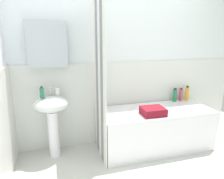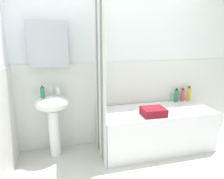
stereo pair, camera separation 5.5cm
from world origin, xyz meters
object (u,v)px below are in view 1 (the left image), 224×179
at_px(lotion_bottle, 187,93).
at_px(conditioner_bottle, 181,95).
at_px(shampoo_bottle, 175,95).
at_px(toothbrush_cup, 58,91).
at_px(bathtub, 155,128).
at_px(soap_dispenser, 42,93).
at_px(towel_folded, 153,111).
at_px(sink, 52,113).

bearing_deg(lotion_bottle, conditioner_bottle, 174.15).
xyz_separation_m(conditioner_bottle, shampoo_bottle, (-0.12, -0.02, 0.00)).
relative_size(lotion_bottle, conditioner_bottle, 1.13).
height_order(toothbrush_cup, shampoo_bottle, toothbrush_cup).
relative_size(toothbrush_cup, bathtub, 0.06).
bearing_deg(toothbrush_cup, soap_dispenser, -156.27).
relative_size(toothbrush_cup, towel_folded, 0.33).
xyz_separation_m(soap_dispenser, toothbrush_cup, (0.18, 0.08, -0.02)).
relative_size(bathtub, lotion_bottle, 6.65).
xyz_separation_m(soap_dispenser, conditioner_bottle, (2.05, 0.16, -0.22)).
relative_size(soap_dispenser, bathtub, 0.10).
xyz_separation_m(bathtub, shampoo_bottle, (0.45, 0.26, 0.38)).
bearing_deg(sink, bathtub, -5.74).
distance_m(soap_dispenser, shampoo_bottle, 1.95).
xyz_separation_m(shampoo_bottle, towel_folded, (-0.59, -0.43, -0.05)).
bearing_deg(sink, conditioner_bottle, 3.95).
height_order(lotion_bottle, conditioner_bottle, lotion_bottle).
relative_size(sink, conditioner_bottle, 3.99).
relative_size(bathtub, shampoo_bottle, 7.30).
bearing_deg(shampoo_bottle, lotion_bottle, 1.38).
bearing_deg(towel_folded, bathtub, 51.81).
height_order(toothbrush_cup, conditioner_bottle, toothbrush_cup).
height_order(lotion_bottle, towel_folded, lotion_bottle).
relative_size(soap_dispenser, lotion_bottle, 0.64).
xyz_separation_m(toothbrush_cup, conditioner_bottle, (1.87, 0.08, -0.21)).
distance_m(toothbrush_cup, conditioner_bottle, 1.88).
xyz_separation_m(soap_dispenser, lotion_bottle, (2.16, 0.15, -0.21)).
bearing_deg(soap_dispenser, lotion_bottle, 4.03).
bearing_deg(lotion_bottle, sink, -176.55).
bearing_deg(towel_folded, shampoo_bottle, 36.12).
bearing_deg(sink, soap_dispenser, -164.37).
bearing_deg(lotion_bottle, towel_folded, -151.88).
distance_m(toothbrush_cup, shampoo_bottle, 1.76).
relative_size(sink, toothbrush_cup, 8.52).
bearing_deg(towel_folded, sink, 166.14).
bearing_deg(lotion_bottle, bathtub, -158.72).
bearing_deg(bathtub, toothbrush_cup, 171.61).
bearing_deg(toothbrush_cup, shampoo_bottle, 2.17).
distance_m(sink, toothbrush_cup, 0.28).
bearing_deg(conditioner_bottle, towel_folded, -147.86).
height_order(sink, soap_dispenser, soap_dispenser).
bearing_deg(conditioner_bottle, sink, -176.05).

